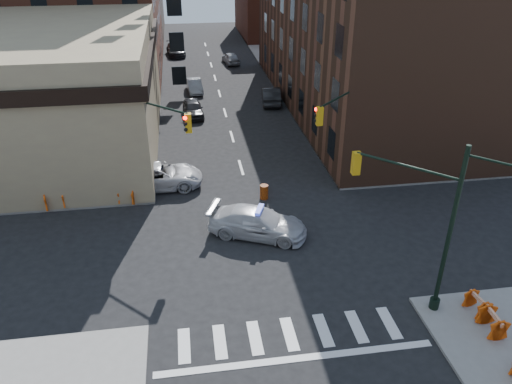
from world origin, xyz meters
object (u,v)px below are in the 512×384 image
object	(u,v)px
pedestrian_b	(98,188)
barrel_road	(264,192)
police_car	(258,223)
barricade_nw_a	(127,196)
parked_car_wnear	(193,108)
parked_car_enear	(271,95)
pickup	(158,176)
pedestrian_a	(98,176)
parked_car_wfar	(195,86)
barrel_bank	(163,179)
barricade_se_a	(477,305)

from	to	relation	value
pedestrian_b	barrel_road	size ratio (longest dim) A/B	2.10
police_car	barricade_nw_a	size ratio (longest dim) A/B	4.80
parked_car_wnear	parked_car_enear	world-z (taller)	parked_car_enear
parked_car_wnear	barricade_nw_a	xyz separation A→B (m)	(-4.71, -15.84, -0.14)
pickup	parked_car_enear	world-z (taller)	pickup
pickup	police_car	bearing A→B (deg)	-140.25
pickup	barrel_road	bearing A→B (deg)	-111.47
pickup	pedestrian_a	xyz separation A→B (m)	(-3.87, 0.27, 0.12)
pedestrian_a	barricade_nw_a	xyz separation A→B (m)	(2.00, -2.41, -0.36)
parked_car_wnear	pedestrian_a	bearing A→B (deg)	-120.13
barrel_road	pickup	bearing A→B (deg)	158.60
parked_car_wfar	barrel_bank	distance (m)	21.18
parked_car_wnear	barricade_nw_a	size ratio (longest dim) A/B	3.66
parked_car_wnear	barricade_se_a	distance (m)	30.66
barricade_nw_a	barricade_se_a	bearing A→B (deg)	-23.39
barricade_se_a	pickup	bearing A→B (deg)	36.07
pickup	barrel_bank	size ratio (longest dim) A/B	5.90
parked_car_enear	pedestrian_b	distance (m)	23.00
pickup	pedestrian_b	xyz separation A→B (m)	(-3.61, -1.84, 0.32)
parked_car_wnear	barrel_bank	bearing A→B (deg)	-104.13
barricade_se_a	parked_car_enear	bearing A→B (deg)	-1.13
police_car	parked_car_wnear	xyz separation A→B (m)	(-2.79, 20.46, -0.08)
pickup	parked_car_wnear	distance (m)	13.99
parked_car_wnear	pedestrian_b	bearing A→B (deg)	-116.12
parked_car_wnear	parked_car_enear	xyz separation A→B (m)	(7.68, 2.59, 0.08)
parked_car_wfar	barricade_nw_a	xyz separation A→B (m)	(-5.17, -23.18, -0.09)
parked_car_enear	barrel_road	xyz separation A→B (m)	(-3.83, -18.92, -0.33)
pickup	parked_car_wfar	size ratio (longest dim) A/B	1.44
police_car	pedestrian_b	world-z (taller)	pedestrian_b
pedestrian_a	barrel_bank	size ratio (longest dim) A/B	1.58
parked_car_wfar	barrel_road	xyz separation A→B (m)	(3.39, -23.66, -0.20)
police_car	pedestrian_a	bearing A→B (deg)	76.23
police_car	barrel_road	world-z (taller)	police_car
parked_car_wfar	parked_car_enear	size ratio (longest dim) A/B	0.84
parked_car_enear	pickup	bearing A→B (deg)	63.90
barrel_road	pedestrian_a	bearing A→B (deg)	164.69
parked_car_wnear	barrel_road	distance (m)	16.77
barrel_bank	barricade_se_a	distance (m)	20.38
pedestrian_a	barrel_bank	bearing A→B (deg)	16.72
pedestrian_b	barricade_se_a	size ratio (longest dim) A/B	1.67
parked_car_wfar	barrel_road	world-z (taller)	parked_car_wfar
parked_car_wfar	pedestrian_b	xyz separation A→B (m)	(-6.91, -22.88, 0.47)
police_car	barrel_bank	size ratio (longest dim) A/B	5.57
police_car	parked_car_enear	bearing A→B (deg)	10.71
police_car	pedestrian_a	world-z (taller)	pedestrian_a
barrel_bank	pedestrian_b	bearing A→B (deg)	-153.94
pedestrian_a	barrel_bank	distance (m)	4.20
barricade_nw_a	parked_car_enear	bearing A→B (deg)	70.61
police_car	barrel_bank	distance (m)	8.67
pickup	pedestrian_b	world-z (taller)	pedestrian_b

